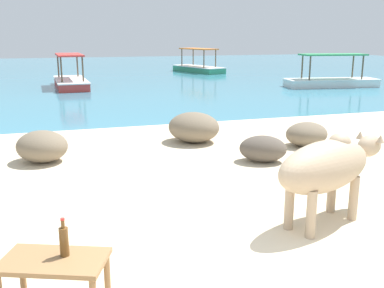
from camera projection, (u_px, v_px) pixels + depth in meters
The scene contains 11 objects.
water_surface at pixel (77, 74), 23.96m from camera, with size 60.00×36.00×0.03m, color teal.
cow at pixel (327, 166), 4.80m from camera, with size 1.73×0.97×0.97m.
low_bench_table at pixel (54, 267), 3.32m from camera, with size 0.87×0.70×0.41m.
bottle at pixel (64, 241), 3.32m from camera, with size 0.07×0.07×0.30m.
shore_rock_large at pixel (263, 149), 7.29m from camera, with size 0.76×0.58×0.42m, color brown.
shore_rock_medium at pixel (194, 127), 8.62m from camera, with size 1.01×0.92×0.57m, color #756651.
shore_rock_small at pixel (42, 146), 7.28m from camera, with size 0.86×0.78×0.50m, color #756651.
shore_rock_flat at pixel (307, 134), 8.32m from camera, with size 0.83×0.69×0.44m, color #756651.
boat_green at pixel (198, 67), 25.04m from camera, with size 2.13×3.85×1.29m.
boat_white at pixel (331, 80), 17.96m from camera, with size 3.81×1.71×1.29m.
boat_red at pixel (71, 80), 17.81m from camera, with size 1.24×3.70×1.29m.
Camera 1 is at (-1.50, -2.87, 2.04)m, focal length 42.42 mm.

